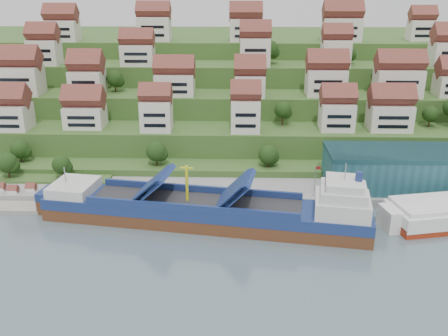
{
  "coord_description": "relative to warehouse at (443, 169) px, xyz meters",
  "views": [
    {
      "loc": [
        -1.35,
        -104.6,
        53.08
      ],
      "look_at": [
        -4.6,
        14.0,
        8.0
      ],
      "focal_mm": 40.0,
      "sensor_mm": 36.0,
      "label": 1
    }
  ],
  "objects": [
    {
      "name": "hillside",
      "position": [
        -52.0,
        86.55,
        3.46
      ],
      "size": [
        260.0,
        128.0,
        31.0
      ],
      "color": "#2D4C1E",
      "rests_on": "ground"
    },
    {
      "name": "flagpole",
      "position": [
        -33.89,
        -7.0,
        -0.32
      ],
      "size": [
        1.28,
        0.16,
        8.0
      ],
      "color": "gray",
      "rests_on": "quay"
    },
    {
      "name": "cargo_ship",
      "position": [
        -58.74,
        -18.48,
        -4.01
      ],
      "size": [
        75.94,
        23.26,
        16.61
      ],
      "rotation": [
        0.0,
        0.0,
        -0.16
      ],
      "color": "#562F1A",
      "rests_on": "ground"
    },
    {
      "name": "pebble_beach",
      "position": [
        -110.0,
        -5.0,
        -6.7
      ],
      "size": [
        45.0,
        20.0,
        1.0
      ],
      "primitive_type": "cube",
      "color": "gray",
      "rests_on": "ground"
    },
    {
      "name": "hillside_village",
      "position": [
        -50.67,
        43.57,
        17.28
      ],
      "size": [
        155.65,
        63.16,
        28.82
      ],
      "color": "silver",
      "rests_on": "ground"
    },
    {
      "name": "ground",
      "position": [
        -52.0,
        -17.0,
        -7.2
      ],
      "size": [
        300.0,
        300.0,
        0.0
      ],
      "primitive_type": "plane",
      "color": "slate",
      "rests_on": "ground"
    },
    {
      "name": "warehouse",
      "position": [
        0.0,
        0.0,
        0.0
      ],
      "size": [
        60.0,
        15.0,
        10.0
      ],
      "primitive_type": "cube",
      "color": "#22525C",
      "rests_on": "quay"
    },
    {
      "name": "hillside_trees",
      "position": [
        -61.51,
        28.98,
        9.9
      ],
      "size": [
        140.71,
        61.87,
        29.0
      ],
      "color": "#203F15",
      "rests_on": "ground"
    },
    {
      "name": "quay",
      "position": [
        -32.0,
        -2.0,
        -6.1
      ],
      "size": [
        180.0,
        14.0,
        2.2
      ],
      "primitive_type": "cube",
      "color": "gray",
      "rests_on": "ground"
    },
    {
      "name": "beach_huts",
      "position": [
        -112.0,
        -6.25,
        -5.1
      ],
      "size": [
        14.4,
        3.7,
        2.2
      ],
      "color": "white",
      "rests_on": "pebble_beach"
    }
  ]
}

